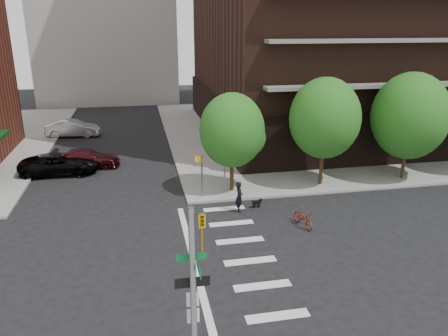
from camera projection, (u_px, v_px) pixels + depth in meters
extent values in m
plane|color=black|center=(184.00, 268.00, 19.19)|extent=(120.00, 120.00, 0.00)
cube|color=gray|center=(357.00, 127.00, 44.87)|extent=(39.00, 33.00, 0.15)
cube|color=silver|center=(278.00, 316.00, 16.03)|extent=(2.40, 0.50, 0.01)
cube|color=silver|center=(262.00, 286.00, 17.89)|extent=(2.40, 0.50, 0.01)
cube|color=silver|center=(250.00, 261.00, 19.75)|extent=(2.40, 0.50, 0.01)
cube|color=silver|center=(240.00, 241.00, 21.61)|extent=(2.40, 0.50, 0.01)
cube|color=silver|center=(231.00, 223.00, 23.48)|extent=(2.40, 0.50, 0.01)
cube|color=silver|center=(224.00, 209.00, 25.34)|extent=(2.40, 0.50, 0.01)
cube|color=silver|center=(195.00, 267.00, 19.29)|extent=(0.30, 13.00, 0.01)
cube|color=black|center=(334.00, 107.00, 44.22)|extent=(25.50, 25.50, 4.00)
cylinder|color=#301E11|center=(232.00, 173.00, 27.44)|extent=(0.24, 0.24, 2.30)
sphere|color=#235B19|center=(232.00, 130.00, 26.58)|extent=(4.00, 4.00, 4.00)
cylinder|color=#301E11|center=(321.00, 165.00, 28.52)|extent=(0.24, 0.24, 2.60)
sphere|color=#235B19|center=(325.00, 118.00, 27.54)|extent=(4.50, 4.50, 4.50)
cylinder|color=#301E11|center=(404.00, 162.00, 29.69)|extent=(0.24, 0.24, 2.30)
sphere|color=#235B19|center=(410.00, 116.00, 28.70)|extent=(5.00, 5.00, 5.00)
cylinder|color=slate|center=(194.00, 315.00, 11.13)|extent=(0.16, 0.16, 6.00)
imported|color=gold|center=(202.00, 233.00, 10.45)|extent=(0.16, 0.20, 1.00)
cube|color=#0A5926|center=(192.00, 257.00, 10.77)|extent=(0.75, 0.02, 0.18)
cube|color=#0A5926|center=(199.00, 268.00, 10.73)|extent=(0.02, 0.75, 0.18)
cube|color=black|center=(192.00, 282.00, 10.96)|extent=(0.90, 0.02, 0.28)
cube|color=silver|center=(193.00, 299.00, 11.12)|extent=(0.32, 0.02, 0.42)
cube|color=silver|center=(193.00, 316.00, 11.27)|extent=(0.32, 0.02, 0.42)
cylinder|color=slate|center=(202.00, 176.00, 26.37)|extent=(0.10, 0.10, 2.60)
cube|color=gold|center=(198.00, 159.00, 25.99)|extent=(0.32, 0.25, 0.32)
cylinder|color=slate|center=(225.00, 175.00, 27.18)|extent=(0.08, 0.08, 2.20)
cube|color=gold|center=(225.00, 162.00, 26.76)|extent=(0.64, 0.02, 0.64)
imported|color=black|center=(59.00, 164.00, 30.97)|extent=(2.49, 5.38, 1.49)
imported|color=#3B0E14|center=(87.00, 158.00, 32.42)|extent=(2.22, 4.90, 1.39)
imported|color=#AAABB2|center=(73.00, 128.00, 41.26)|extent=(2.11, 5.01, 1.61)
imported|color=#9F2A16|center=(303.00, 218.00, 23.03)|extent=(0.91, 1.83, 0.92)
imported|color=black|center=(239.00, 197.00, 24.73)|extent=(0.72, 0.53, 1.80)
cube|color=black|center=(257.00, 203.00, 25.42)|extent=(0.51, 0.25, 0.20)
cube|color=black|center=(261.00, 200.00, 25.48)|extent=(0.16, 0.14, 0.14)
cylinder|color=black|center=(259.00, 205.00, 25.55)|extent=(0.05, 0.05, 0.21)
cylinder|color=black|center=(254.00, 206.00, 25.41)|extent=(0.05, 0.05, 0.21)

